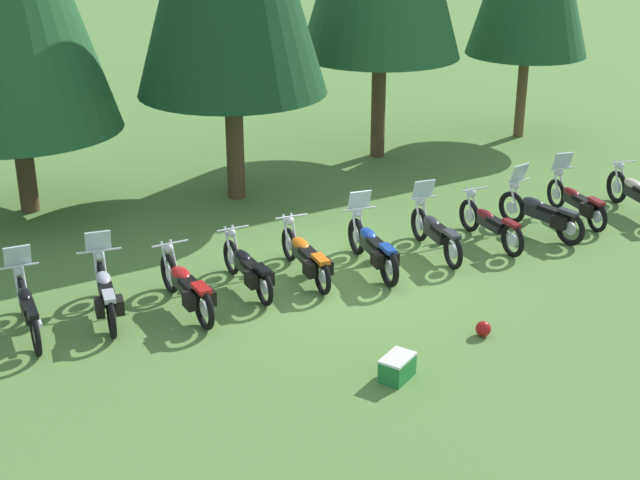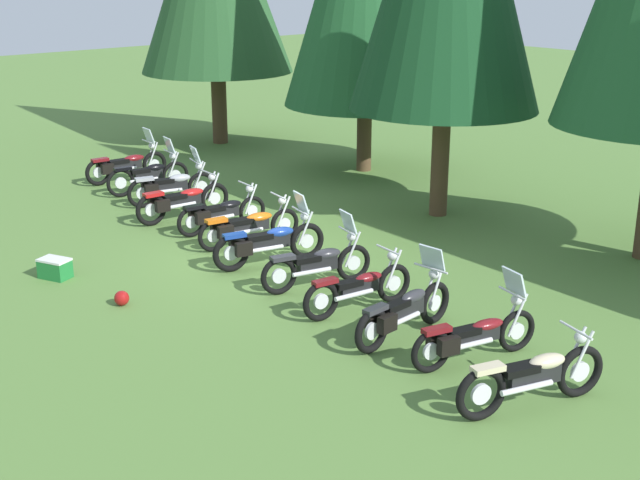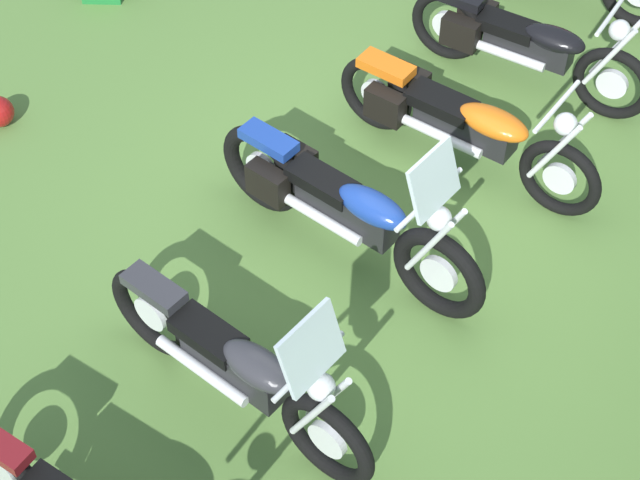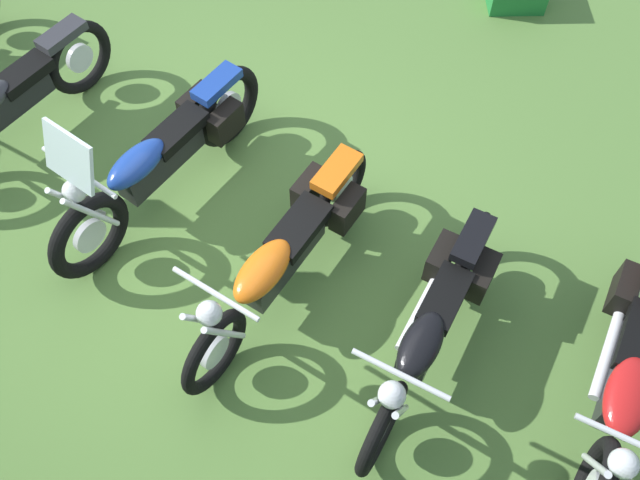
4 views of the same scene
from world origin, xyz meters
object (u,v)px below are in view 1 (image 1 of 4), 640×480
Objects in this scene: motorcycle_8 at (490,224)px; picnic_cooler at (397,367)px; motorcycle_1 at (28,308)px; motorcycle_10 at (577,201)px; motorcycle_6 at (373,247)px; dropped_helmet at (483,329)px; motorcycle_4 at (248,268)px; motorcycle_5 at (306,256)px; motorcycle_2 at (106,293)px; motorcycle_3 at (187,287)px; motorcycle_7 at (435,232)px; motorcycle_9 at (541,213)px; motorcycle_11 at (637,194)px.

picnic_cooler is at bearing 131.34° from motorcycle_8.
motorcycle_1 is 1.00× the size of motorcycle_10.
motorcycle_1 is 0.95× the size of motorcycle_6.
motorcycle_10 is 6.08m from dropped_helmet.
motorcycle_4 is 0.94× the size of motorcycle_6.
motorcycle_5 is (1.17, -0.13, 0.01)m from motorcycle_4.
motorcycle_8 is at bearing -83.16° from motorcycle_2.
motorcycle_10 is 8.33× the size of dropped_helmet.
motorcycle_8 reaches higher than dropped_helmet.
motorcycle_5 is 3.76m from dropped_helmet.
motorcycle_7 is at bearing -90.14° from motorcycle_3.
picnic_cooler is (-2.09, -3.43, -0.29)m from motorcycle_6.
motorcycle_1 is at bearing 98.00° from motorcycle_2.
motorcycle_8 is 1.26m from motorcycle_9.
motorcycle_6 is 1.02× the size of motorcycle_11.
motorcycle_7 reaches higher than motorcycle_5.
motorcycle_11 is at bearing -92.12° from motorcycle_4.
motorcycle_6 is 8.85× the size of dropped_helmet.
motorcycle_10 reaches higher than motorcycle_4.
motorcycle_11 reaches higher than dropped_helmet.
motorcycle_9 is 1.04× the size of motorcycle_10.
motorcycle_10 is at bearing -90.14° from motorcycle_4.
motorcycle_5 is 1.01× the size of motorcycle_9.
motorcycle_1 is at bearing 97.59° from motorcycle_10.
motorcycle_4 is at bearing 97.99° from motorcycle_10.
motorcycle_2 is at bearing 123.69° from picnic_cooler.
motorcycle_7 reaches higher than motorcycle_10.
motorcycle_10 reaches higher than motorcycle_8.
motorcycle_4 is 0.96× the size of motorcycle_11.
motorcycle_11 is (7.91, -1.20, 0.03)m from motorcycle_5.
motorcycle_10 reaches higher than picnic_cooler.
motorcycle_10 reaches higher than motorcycle_5.
motorcycle_7 reaches higher than picnic_cooler.
motorcycle_11 is (10.38, -1.18, 0.01)m from motorcycle_3.
motorcycle_8 is at bearing 33.09° from picnic_cooler.
motorcycle_1 is 11.63m from motorcycle_10.
motorcycle_4 is at bearing 122.27° from dropped_helmet.
motorcycle_3 reaches higher than motorcycle_4.
motorcycle_9 is at bearing 33.10° from dropped_helmet.
motorcycle_9 reaches higher than dropped_helmet.
motorcycle_7 is (5.22, -0.42, 0.01)m from motorcycle_3.
motorcycle_10 is (7.70, -0.86, 0.01)m from motorcycle_4.
motorcycle_6 reaches higher than motorcycle_11.
motorcycle_5 is 1.02× the size of motorcycle_11.
motorcycle_2 is 6.36m from dropped_helmet.
motorcycle_1 is 1.01× the size of motorcycle_7.
motorcycle_2 reaches higher than motorcycle_11.
motorcycle_2 is 1.36m from motorcycle_3.
motorcycle_6 is at bearing 79.23° from motorcycle_9.
motorcycle_11 is (2.64, -0.32, 0.00)m from motorcycle_9.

